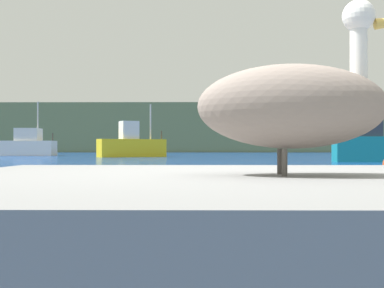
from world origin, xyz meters
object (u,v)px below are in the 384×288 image
fishing_boat_white (16,146)px  fishing_boat_teal (378,145)px  pelican (294,104)px  fishing_boat_yellow (131,145)px

fishing_boat_white → fishing_boat_teal: (26.27, -16.85, 0.03)m
pelican → fishing_boat_yellow: (-5.75, 35.00, -0.14)m
fishing_boat_white → fishing_boat_yellow: size_ratio=1.38×
fishing_boat_white → pelican: bearing=-68.7°
fishing_boat_yellow → fishing_boat_white: bearing=128.4°
fishing_boat_white → fishing_boat_teal: fishing_boat_teal is taller
fishing_boat_white → fishing_boat_teal: bearing=-34.3°
fishing_boat_white → fishing_boat_yellow: (11.22, -5.08, 0.05)m
fishing_boat_white → fishing_boat_yellow: 12.31m
pelican → fishing_boat_white: size_ratio=0.17×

